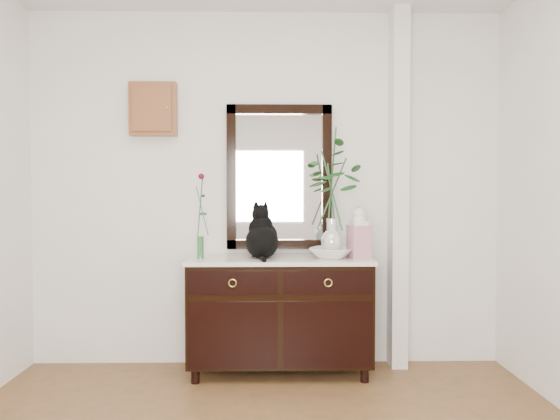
{
  "coord_description": "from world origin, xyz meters",
  "views": [
    {
      "loc": [
        0.03,
        -2.21,
        1.33
      ],
      "look_at": [
        0.1,
        1.63,
        1.2
      ],
      "focal_mm": 35.0,
      "sensor_mm": 36.0,
      "label": 1
    }
  ],
  "objects_px": {
    "cat": "(262,231)",
    "ginger_jar": "(359,232)",
    "sideboard": "(280,309)",
    "lotus_bowl": "(332,253)"
  },
  "relations": [
    {
      "from": "lotus_bowl",
      "to": "ginger_jar",
      "type": "distance_m",
      "value": 0.25
    },
    {
      "from": "lotus_bowl",
      "to": "ginger_jar",
      "type": "relative_size",
      "value": 0.82
    },
    {
      "from": "sideboard",
      "to": "ginger_jar",
      "type": "xyz_separation_m",
      "value": [
        0.57,
        -0.04,
        0.56
      ]
    },
    {
      "from": "sideboard",
      "to": "lotus_bowl",
      "type": "xyz_separation_m",
      "value": [
        0.37,
        -0.03,
        0.41
      ]
    },
    {
      "from": "lotus_bowl",
      "to": "ginger_jar",
      "type": "height_order",
      "value": "ginger_jar"
    },
    {
      "from": "cat",
      "to": "ginger_jar",
      "type": "height_order",
      "value": "cat"
    },
    {
      "from": "sideboard",
      "to": "cat",
      "type": "bearing_deg",
      "value": -175.01
    },
    {
      "from": "cat",
      "to": "ginger_jar",
      "type": "distance_m",
      "value": 0.7
    },
    {
      "from": "cat",
      "to": "sideboard",
      "type": "bearing_deg",
      "value": -4.6
    },
    {
      "from": "sideboard",
      "to": "ginger_jar",
      "type": "relative_size",
      "value": 3.53
    }
  ]
}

